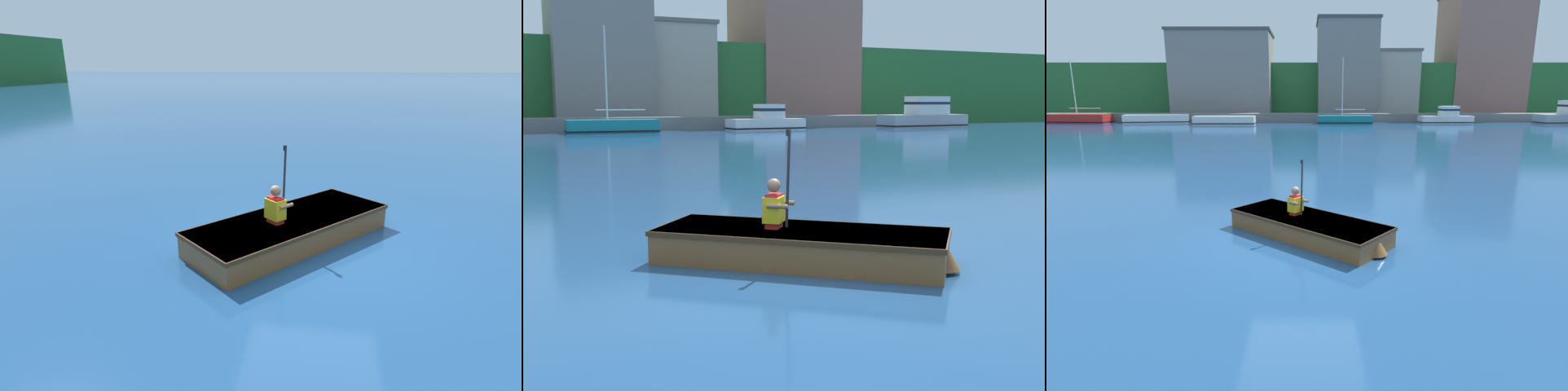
{
  "view_description": "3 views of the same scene",
  "coord_description": "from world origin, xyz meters",
  "views": [
    {
      "loc": [
        -6.07,
        -0.1,
        2.79
      ],
      "look_at": [
        0.11,
        0.91,
        0.76
      ],
      "focal_mm": 28.0,
      "sensor_mm": 36.0,
      "label": 1
    },
    {
      "loc": [
        -3.33,
        -6.57,
        1.94
      ],
      "look_at": [
        0.11,
        0.91,
        0.76
      ],
      "focal_mm": 45.0,
      "sensor_mm": 36.0,
      "label": 2
    },
    {
      "loc": [
        0.1,
        -7.75,
        2.91
      ],
      "look_at": [
        0.11,
        0.91,
        0.76
      ],
      "focal_mm": 28.0,
      "sensor_mm": 36.0,
      "label": 3
    }
  ],
  "objects": [
    {
      "name": "ground_plane",
      "position": [
        0.0,
        0.0,
        0.0
      ],
      "size": [
        300.0,
        300.0,
        0.0
      ],
      "primitive_type": "plane",
      "color": "navy"
    },
    {
      "name": "rowboat_foreground",
      "position": [
        0.15,
        0.38,
        0.23
      ],
      "size": [
        3.5,
        3.28,
        0.41
      ],
      "color": "brown",
      "rests_on": "ground"
    },
    {
      "name": "person_paddler",
      "position": [
        -0.15,
        0.63,
        0.69
      ],
      "size": [
        0.46,
        0.46,
        1.21
      ],
      "color": "red",
      "rests_on": "rowboat_foreground"
    }
  ]
}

